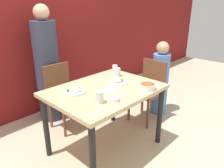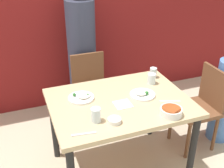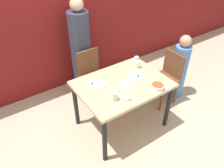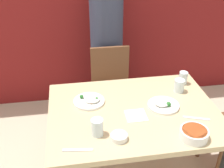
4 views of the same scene
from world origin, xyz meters
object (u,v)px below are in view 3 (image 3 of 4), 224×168
object	(u,v)px
person_adult	(81,52)
person_child	(179,69)
plate_rice_adult	(135,76)
chair_adult_spot	(92,74)
bowl_curry	(157,86)
glass_water_tall	(137,65)
chair_child_spot	(166,76)

from	to	relation	value
person_adult	person_child	bearing A→B (deg)	-40.10
person_adult	plate_rice_adult	size ratio (longest dim) A/B	7.21
chair_adult_spot	person_adult	size ratio (longest dim) A/B	0.54
person_adult	bowl_curry	distance (m)	1.50
plate_rice_adult	glass_water_tall	xyz separation A→B (m)	(0.18, 0.18, 0.03)
person_adult	person_child	world-z (taller)	person_adult
plate_rice_adult	chair_child_spot	bearing A→B (deg)	3.96
chair_child_spot	bowl_curry	size ratio (longest dim) A/B	5.02
bowl_curry	plate_rice_adult	xyz separation A→B (m)	(-0.08, 0.35, -0.02)
person_child	glass_water_tall	world-z (taller)	person_child
person_adult	person_child	xyz separation A→B (m)	(1.26, -1.06, -0.23)
chair_adult_spot	chair_child_spot	size ratio (longest dim) A/B	1.00
chair_adult_spot	bowl_curry	size ratio (longest dim) A/B	5.02
chair_child_spot	bowl_curry	xyz separation A→B (m)	(-0.63, -0.40, 0.32)
person_adult	person_child	size ratio (longest dim) A/B	1.46
person_adult	plate_rice_adult	bearing A→B (deg)	-77.38
chair_adult_spot	glass_water_tall	world-z (taller)	chair_adult_spot
bowl_curry	person_adult	bearing A→B (deg)	102.67
person_adult	bowl_curry	bearing A→B (deg)	-77.33
chair_child_spot	plate_rice_adult	xyz separation A→B (m)	(-0.71, -0.05, 0.30)
person_adult	bowl_curry	xyz separation A→B (m)	(0.33, -1.47, 0.05)
chair_child_spot	glass_water_tall	xyz separation A→B (m)	(-0.53, 0.13, 0.34)
plate_rice_adult	person_adult	bearing A→B (deg)	102.62
chair_child_spot	glass_water_tall	bearing A→B (deg)	-103.65
person_child	bowl_curry	world-z (taller)	person_child
plate_rice_adult	glass_water_tall	bearing A→B (deg)	43.96
chair_child_spot	glass_water_tall	size ratio (longest dim) A/B	8.68
chair_adult_spot	plate_rice_adult	world-z (taller)	chair_adult_spot
person_child	bowl_curry	distance (m)	1.06
chair_adult_spot	person_child	size ratio (longest dim) A/B	0.79
person_child	glass_water_tall	bearing A→B (deg)	171.18
bowl_curry	glass_water_tall	bearing A→B (deg)	78.86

